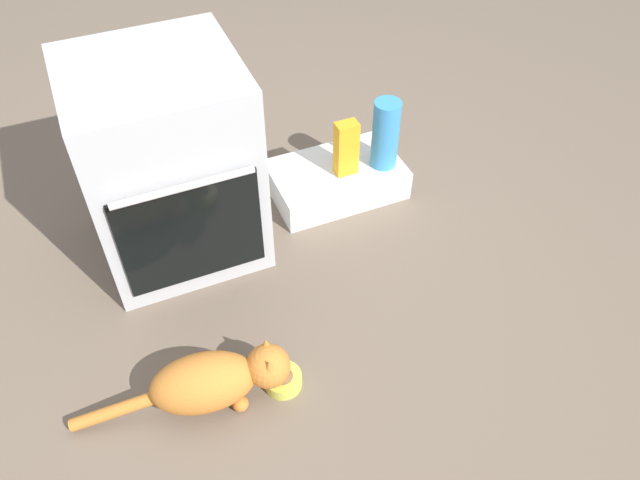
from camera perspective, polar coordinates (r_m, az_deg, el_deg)
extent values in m
plane|color=#6B5B4C|center=(2.29, -7.01, -6.63)|extent=(8.00, 8.00, 0.00)
cube|color=#B7BABF|center=(2.32, -13.63, 6.74)|extent=(0.58, 0.55, 0.78)
cube|color=black|center=(2.17, -11.52, 0.51)|extent=(0.49, 0.01, 0.43)
cylinder|color=silver|center=(1.99, -12.27, 4.67)|extent=(0.46, 0.02, 0.02)
cube|color=white|center=(2.69, 1.48, 5.54)|extent=(0.55, 0.33, 0.13)
cylinder|color=#D1D14C|center=(2.10, -3.37, -12.57)|extent=(0.13, 0.13, 0.05)
sphere|color=brown|center=(2.08, -3.39, -12.34)|extent=(0.07, 0.07, 0.07)
ellipsoid|color=#C6752D|center=(2.02, -10.54, -12.61)|extent=(0.36, 0.24, 0.19)
sphere|color=#C6752D|center=(2.01, -4.73, -11.33)|extent=(0.14, 0.14, 0.14)
cone|color=#C6752D|center=(1.99, -5.04, -9.58)|extent=(0.05, 0.05, 0.06)
cone|color=#C6752D|center=(1.94, -4.60, -11.43)|extent=(0.05, 0.05, 0.06)
cylinder|color=#C6752D|center=(2.09, -18.11, -14.52)|extent=(0.29, 0.08, 0.10)
sphere|color=#C6752D|center=(2.12, -7.70, -12.13)|extent=(0.05, 0.05, 0.05)
sphere|color=#C6752D|center=(2.06, -7.24, -14.52)|extent=(0.05, 0.05, 0.05)
cylinder|color=#388CD1|center=(2.58, 5.96, 9.52)|extent=(0.11, 0.11, 0.30)
cube|color=orange|center=(2.55, 2.39, 8.31)|extent=(0.09, 0.06, 0.24)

